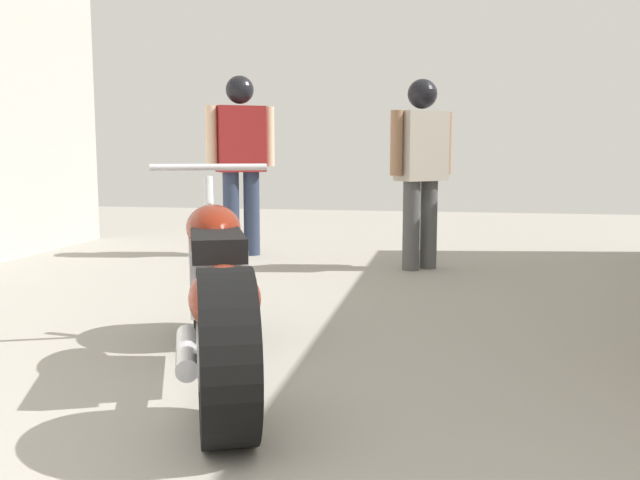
% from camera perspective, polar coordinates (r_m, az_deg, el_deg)
% --- Properties ---
extents(ground_plane, '(16.16, 16.16, 0.00)m').
position_cam_1_polar(ground_plane, '(4.22, -2.93, -7.02)').
color(ground_plane, '#9E998E').
extents(motorcycle_maroon_cruiser, '(1.00, 2.01, 0.97)m').
position_cam_1_polar(motorcycle_maroon_cruiser, '(3.18, -8.42, -4.29)').
color(motorcycle_maroon_cruiser, black).
rests_on(motorcycle_maroon_cruiser, ground_plane).
extents(mechanic_in_blue, '(0.55, 0.50, 1.65)m').
position_cam_1_polar(mechanic_in_blue, '(6.17, 8.24, 6.73)').
color(mechanic_in_blue, '#4C4C4C').
rests_on(mechanic_in_blue, ground_plane).
extents(mechanic_with_helmet, '(0.65, 0.45, 1.76)m').
position_cam_1_polar(mechanic_with_helmet, '(6.96, -6.48, 7.37)').
color(mechanic_with_helmet, '#2D3851').
rests_on(mechanic_with_helmet, ground_plane).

